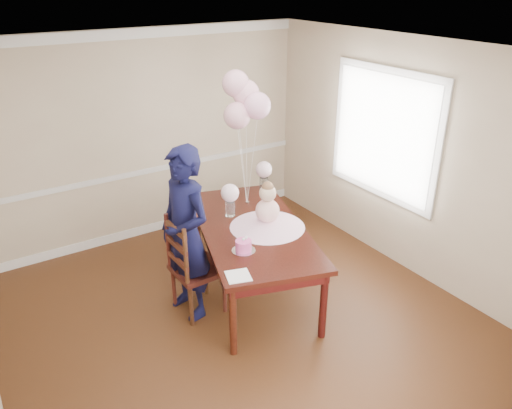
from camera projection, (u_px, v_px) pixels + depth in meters
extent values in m
cube|color=#341B0D|center=(247.00, 328.00, 5.08)|extent=(4.50, 5.00, 0.00)
cube|color=white|center=(244.00, 54.00, 3.93)|extent=(4.50, 5.00, 0.02)
cube|color=tan|center=(144.00, 138.00, 6.41)|extent=(4.50, 0.02, 2.70)
cube|color=tan|center=(498.00, 382.00, 2.60)|extent=(4.50, 0.02, 2.70)
cube|color=tan|center=(416.00, 162.00, 5.61)|extent=(0.02, 5.00, 2.70)
cube|color=silver|center=(147.00, 171.00, 6.59)|extent=(4.50, 0.02, 0.07)
cube|color=silver|center=(134.00, 34.00, 5.86)|extent=(4.50, 0.02, 0.12)
cube|color=white|center=(153.00, 227.00, 6.95)|extent=(4.50, 0.02, 0.12)
cube|color=silver|center=(384.00, 134.00, 5.89)|extent=(0.02, 1.66, 1.56)
cube|color=white|center=(383.00, 134.00, 5.88)|extent=(0.01, 1.50, 1.40)
cube|color=black|center=(252.00, 229.00, 5.39)|extent=(1.65, 2.35, 0.05)
cube|color=black|center=(252.00, 235.00, 5.42)|extent=(1.51, 2.22, 0.11)
cylinder|color=black|center=(233.00, 321.00, 4.59)|extent=(0.09, 0.09, 0.75)
cylinder|color=black|center=(323.00, 305.00, 4.81)|extent=(0.09, 0.09, 0.75)
cylinder|color=black|center=(197.00, 226.00, 6.30)|extent=(0.09, 0.09, 0.75)
cylinder|color=black|center=(265.00, 217.00, 6.52)|extent=(0.09, 0.09, 0.75)
cone|color=#EFB0CF|center=(267.00, 222.00, 5.34)|extent=(1.01, 1.01, 0.11)
sphere|color=#FDA0C1|center=(267.00, 211.00, 5.29)|extent=(0.26, 0.26, 0.26)
sphere|color=#CFAE8F|center=(268.00, 193.00, 5.20)|extent=(0.18, 0.18, 0.18)
sphere|color=brown|center=(268.00, 188.00, 5.17)|extent=(0.13, 0.13, 0.13)
cylinder|color=silver|center=(244.00, 250.00, 4.90)|extent=(0.29, 0.29, 0.01)
cylinder|color=#E04698|center=(244.00, 245.00, 4.88)|extent=(0.20, 0.20, 0.11)
sphere|color=white|center=(243.00, 239.00, 4.85)|extent=(0.03, 0.03, 0.03)
sphere|color=silver|center=(246.00, 238.00, 4.87)|extent=(0.03, 0.03, 0.03)
cylinder|color=white|center=(230.00, 209.00, 5.58)|extent=(0.13, 0.13, 0.17)
sphere|color=#FFD5DE|center=(230.00, 193.00, 5.50)|extent=(0.20, 0.20, 0.20)
cylinder|color=silver|center=(264.00, 184.00, 6.23)|extent=(0.13, 0.13, 0.17)
sphere|color=silver|center=(264.00, 169.00, 6.15)|extent=(0.20, 0.20, 0.20)
cube|color=white|center=(238.00, 276.00, 4.49)|extent=(0.27, 0.27, 0.01)
cylinder|color=#B8B8BC|center=(247.00, 202.00, 5.91)|extent=(0.05, 0.05, 0.02)
sphere|color=#E4A1B1|center=(237.00, 116.00, 5.43)|extent=(0.30, 0.30, 0.30)
sphere|color=#EEA8CA|center=(257.00, 106.00, 5.39)|extent=(0.30, 0.30, 0.30)
sphere|color=#EDA8BD|center=(246.00, 93.00, 5.47)|extent=(0.30, 0.30, 0.30)
sphere|color=#E8A4B9|center=(236.00, 84.00, 5.41)|extent=(0.30, 0.30, 0.30)
cylinder|color=white|center=(242.00, 167.00, 5.70)|extent=(0.09, 0.03, 0.89)
cylinder|color=silver|center=(252.00, 163.00, 5.68)|extent=(0.09, 0.09, 1.00)
cylinder|color=silver|center=(247.00, 157.00, 5.72)|extent=(0.05, 0.09, 1.11)
cylinder|color=silver|center=(242.00, 152.00, 5.70)|extent=(0.06, 0.13, 1.21)
cube|color=black|center=(198.00, 269.00, 5.17)|extent=(0.49, 0.49, 0.05)
cylinder|color=black|center=(191.00, 306.00, 5.03)|extent=(0.04, 0.04, 0.47)
cylinder|color=#36130E|center=(225.00, 293.00, 5.23)|extent=(0.04, 0.04, 0.47)
cylinder|color=#3D1510|center=(174.00, 287.00, 5.32)|extent=(0.04, 0.04, 0.47)
cylinder|color=#331C0E|center=(206.00, 276.00, 5.52)|extent=(0.04, 0.04, 0.47)
cylinder|color=#3B1E10|center=(186.00, 258.00, 4.77)|extent=(0.04, 0.04, 0.61)
cylinder|color=#39120F|center=(168.00, 241.00, 5.07)|extent=(0.04, 0.04, 0.61)
cube|color=#3E1A11|center=(178.00, 260.00, 4.98)|extent=(0.05, 0.44, 0.05)
cube|color=#35160E|center=(176.00, 245.00, 4.90)|extent=(0.05, 0.44, 0.05)
cube|color=#3E1F11|center=(175.00, 229.00, 4.83)|extent=(0.05, 0.44, 0.05)
imported|color=black|center=(186.00, 234.00, 4.97)|extent=(0.56, 0.74, 1.83)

